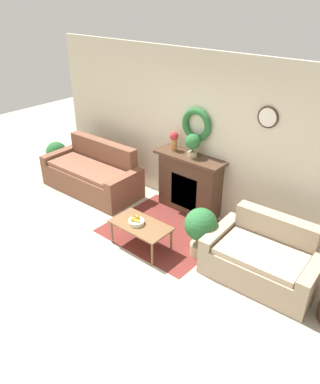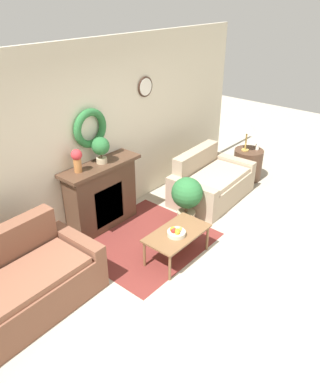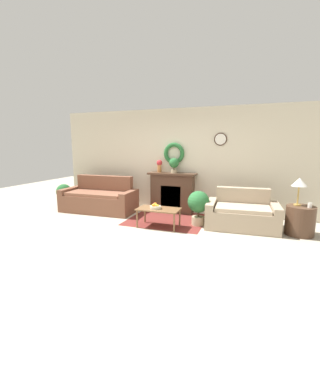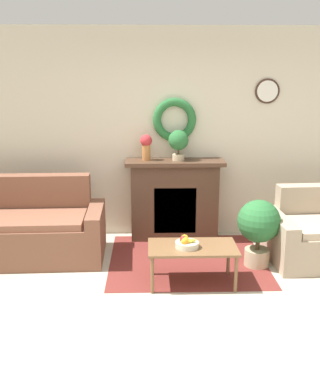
% 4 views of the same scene
% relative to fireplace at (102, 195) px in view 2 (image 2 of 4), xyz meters
% --- Properties ---
extents(ground_plane, '(16.00, 16.00, 0.00)m').
position_rel_fireplace_xyz_m(ground_plane, '(0.12, -2.24, -0.53)').
color(ground_plane, '#ADA38E').
extents(floor_rug, '(1.80, 1.61, 0.01)m').
position_rel_fireplace_xyz_m(floor_rug, '(0.11, -0.76, -0.53)').
color(floor_rug, maroon).
rests_on(floor_rug, ground_plane).
extents(wall_back, '(6.80, 0.17, 2.70)m').
position_rel_fireplace_xyz_m(wall_back, '(0.12, 0.20, 0.83)').
color(wall_back, beige).
rests_on(wall_back, ground_plane).
extents(fireplace, '(1.26, 0.41, 1.05)m').
position_rel_fireplace_xyz_m(fireplace, '(0.00, 0.00, 0.00)').
color(fireplace, '#4C3323').
rests_on(fireplace, ground_plane).
extents(couch_left, '(2.00, 0.94, 0.93)m').
position_rel_fireplace_xyz_m(couch_left, '(-1.87, -0.60, -0.20)').
color(couch_left, brown).
rests_on(couch_left, ground_plane).
extents(loveseat_right, '(1.53, 0.98, 0.82)m').
position_rel_fireplace_xyz_m(loveseat_right, '(1.81, -0.75, -0.24)').
color(loveseat_right, tan).
rests_on(loveseat_right, ground_plane).
extents(coffee_table, '(0.91, 0.51, 0.41)m').
position_rel_fireplace_xyz_m(coffee_table, '(0.11, -1.35, -0.16)').
color(coffee_table, brown).
rests_on(coffee_table, ground_plane).
extents(fruit_bowl, '(0.24, 0.24, 0.12)m').
position_rel_fireplace_xyz_m(fruit_bowl, '(0.04, -1.39, -0.07)').
color(fruit_bowl, beige).
rests_on(fruit_bowl, coffee_table).
extents(side_table_by_loveseat, '(0.54, 0.54, 0.58)m').
position_rel_fireplace_xyz_m(side_table_by_loveseat, '(2.91, -0.87, -0.24)').
color(side_table_by_loveseat, '#4C3323').
rests_on(side_table_by_loveseat, ground_plane).
extents(table_lamp, '(0.29, 0.29, 0.55)m').
position_rel_fireplace_xyz_m(table_lamp, '(2.84, -0.82, 0.50)').
color(table_lamp, '#B28E42').
rests_on(table_lamp, side_table_by_loveseat).
extents(mug, '(0.07, 0.07, 0.10)m').
position_rel_fireplace_xyz_m(mug, '(3.03, -0.97, 0.10)').
color(mug, silver).
rests_on(mug, side_table_by_loveseat).
extents(vase_on_mantel_left, '(0.15, 0.15, 0.33)m').
position_rel_fireplace_xyz_m(vase_on_mantel_left, '(-0.36, 0.01, 0.71)').
color(vase_on_mantel_left, '#AD6B38').
rests_on(vase_on_mantel_left, fireplace).
extents(potted_plant_on_mantel, '(0.26, 0.26, 0.39)m').
position_rel_fireplace_xyz_m(potted_plant_on_mantel, '(0.04, -0.01, 0.76)').
color(potted_plant_on_mantel, tan).
rests_on(potted_plant_on_mantel, fireplace).
extents(potted_plant_floor_by_loveseat, '(0.48, 0.48, 0.77)m').
position_rel_fireplace_xyz_m(potted_plant_floor_by_loveseat, '(0.89, -0.93, -0.05)').
color(potted_plant_floor_by_loveseat, tan).
rests_on(potted_plant_floor_by_loveseat, ground_plane).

